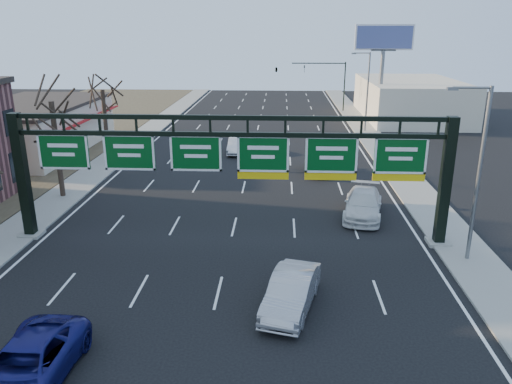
# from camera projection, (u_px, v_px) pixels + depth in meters

# --- Properties ---
(ground) EXTENTS (160.00, 160.00, 0.00)m
(ground) POSITION_uv_depth(u_px,v_px,m) (212.00, 316.00, 21.02)
(ground) COLOR black
(ground) RESTS_ON ground
(sidewalk_left) EXTENTS (3.00, 120.00, 0.12)m
(sidewalk_left) POSITION_uv_depth(u_px,v_px,m) (89.00, 177.00, 40.58)
(sidewalk_left) COLOR gray
(sidewalk_left) RESTS_ON ground
(sidewalk_right) EXTENTS (3.00, 120.00, 0.12)m
(sidewalk_right) POSITION_uv_depth(u_px,v_px,m) (407.00, 181.00, 39.36)
(sidewalk_right) COLOR gray
(sidewalk_right) RESTS_ON ground
(lane_markings) EXTENTS (21.60, 120.00, 0.01)m
(lane_markings) POSITION_uv_depth(u_px,v_px,m) (246.00, 179.00, 39.99)
(lane_markings) COLOR white
(lane_markings) RESTS_ON ground
(sign_gantry) EXTENTS (24.60, 1.20, 7.20)m
(sign_gantry) POSITION_uv_depth(u_px,v_px,m) (232.00, 162.00, 27.15)
(sign_gantry) COLOR black
(sign_gantry) RESTS_ON ground
(cream_strip) EXTENTS (10.90, 18.40, 4.70)m
(cream_strip) POSITION_uv_depth(u_px,v_px,m) (33.00, 127.00, 48.81)
(cream_strip) COLOR beige
(cream_strip) RESTS_ON ground
(building_right_distant) EXTENTS (12.00, 20.00, 5.00)m
(building_right_distant) POSITION_uv_depth(u_px,v_px,m) (410.00, 99.00, 66.71)
(building_right_distant) COLOR beige
(building_right_distant) RESTS_ON ground
(tree_mid) EXTENTS (3.60, 3.60, 9.24)m
(tree_mid) POSITION_uv_depth(u_px,v_px,m) (49.00, 86.00, 33.40)
(tree_mid) COLOR #2E2319
(tree_mid) RESTS_ON sidewalk_left
(tree_far) EXTENTS (3.60, 3.60, 8.86)m
(tree_far) POSITION_uv_depth(u_px,v_px,m) (101.00, 78.00, 43.00)
(tree_far) COLOR #2E2319
(tree_far) RESTS_ON sidewalk_left
(streetlight_near) EXTENTS (2.15, 0.22, 9.00)m
(streetlight_near) POSITION_uv_depth(u_px,v_px,m) (477.00, 166.00, 24.53)
(streetlight_near) COLOR slate
(streetlight_near) RESTS_ON sidewalk_right
(streetlight_far) EXTENTS (2.15, 0.22, 9.00)m
(streetlight_far) POSITION_uv_depth(u_px,v_px,m) (367.00, 88.00, 56.78)
(streetlight_far) COLOR slate
(streetlight_far) RESTS_ON sidewalk_right
(billboard_right) EXTENTS (7.00, 0.50, 12.00)m
(billboard_right) POSITION_uv_depth(u_px,v_px,m) (383.00, 50.00, 60.14)
(billboard_right) COLOR slate
(billboard_right) RESTS_ON ground
(traffic_signal_mast) EXTENTS (10.16, 0.54, 7.00)m
(traffic_signal_mast) POSITION_uv_depth(u_px,v_px,m) (302.00, 73.00, 71.20)
(traffic_signal_mast) COLOR black
(traffic_signal_mast) RESTS_ON ground
(car_blue_suv) EXTENTS (2.70, 5.66, 1.56)m
(car_blue_suv) POSITION_uv_depth(u_px,v_px,m) (27.00, 366.00, 16.72)
(car_blue_suv) COLOR navy
(car_blue_suv) RESTS_ON ground
(car_silver_sedan) EXTENTS (2.85, 5.18, 1.62)m
(car_silver_sedan) POSITION_uv_depth(u_px,v_px,m) (291.00, 292.00, 21.37)
(car_silver_sedan) COLOR #A2A1A6
(car_silver_sedan) RESTS_ON ground
(car_white_wagon) EXTENTS (3.33, 5.97, 1.63)m
(car_white_wagon) POSITION_uv_depth(u_px,v_px,m) (363.00, 204.00, 32.00)
(car_white_wagon) COLOR silver
(car_white_wagon) RESTS_ON ground
(car_grey_far) EXTENTS (2.06, 4.63, 1.55)m
(car_grey_far) POSITION_uv_depth(u_px,v_px,m) (317.00, 164.00, 41.54)
(car_grey_far) COLOR #434549
(car_grey_far) RESTS_ON ground
(car_silver_distant) EXTENTS (1.54, 4.42, 1.45)m
(car_silver_distant) POSITION_uv_depth(u_px,v_px,m) (237.00, 146.00, 48.24)
(car_silver_distant) COLOR silver
(car_silver_distant) RESTS_ON ground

